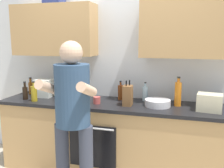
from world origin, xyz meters
TOP-DOWN VIEW (x-y plane):
  - back_wall_unit at (-0.00, 0.28)m, footprint 4.00×0.38m
  - counter at (-0.00, -0.00)m, footprint 2.84×0.67m
  - person_standing at (-0.22, -0.68)m, footprint 0.49×0.45m
  - bottle_syrup at (-1.25, 0.17)m, footprint 0.06×0.06m
  - bottle_soda at (-0.59, 0.20)m, footprint 0.06×0.06m
  - bottle_vinegar at (0.04, 0.19)m, footprint 0.07×0.07m
  - bottle_water at (0.36, 0.20)m, footprint 0.07×0.07m
  - bottle_juice at (0.75, 0.07)m, footprint 0.08×0.08m
  - bottle_oil at (-0.97, -0.18)m, footprint 0.07×0.07m
  - bottle_soy at (-1.13, -0.13)m, footprint 0.07×0.07m
  - cup_tea at (1.20, 0.16)m, footprint 0.09×0.09m
  - cup_ceramic at (-0.18, -0.09)m, footprint 0.09×0.09m
  - mixing_bowl at (0.53, -0.01)m, footprint 0.30×0.30m
  - knife_block at (0.19, -0.07)m, footprint 0.10×0.14m
  - grocery_bag_produce at (-0.98, 0.06)m, footprint 0.22×0.18m
  - grocery_bag_rice at (1.09, -0.06)m, footprint 0.28×0.22m
  - grocery_bag_bread at (-0.58, -0.01)m, footprint 0.21×0.18m

SIDE VIEW (x-z plane):
  - counter at x=0.00m, z-range 0.00..0.90m
  - mixing_bowl at x=0.53m, z-range 0.90..0.98m
  - cup_ceramic at x=-0.18m, z-range 0.90..0.98m
  - cup_tea at x=1.20m, z-range 0.90..1.00m
  - person_standing at x=-0.22m, z-range 0.15..1.80m
  - bottle_soda at x=-0.59m, z-range 0.88..1.08m
  - bottle_soy at x=-1.13m, z-range 0.87..1.11m
  - grocery_bag_rice at x=1.09m, z-range 0.90..1.09m
  - bottle_syrup at x=-1.25m, z-range 0.88..1.11m
  - bottle_water at x=0.36m, z-range 0.88..1.11m
  - bottle_vinegar at x=0.04m, z-range 0.88..1.12m
  - bottle_oil at x=-0.97m, z-range 0.88..1.12m
  - grocery_bag_bread at x=-0.58m, z-range 0.90..1.13m
  - grocery_bag_produce at x=-0.98m, z-range 0.90..1.13m
  - knife_block at x=0.19m, z-range 0.87..1.17m
  - bottle_juice at x=0.75m, z-range 0.88..1.22m
  - back_wall_unit at x=0.00m, z-range 0.24..2.74m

